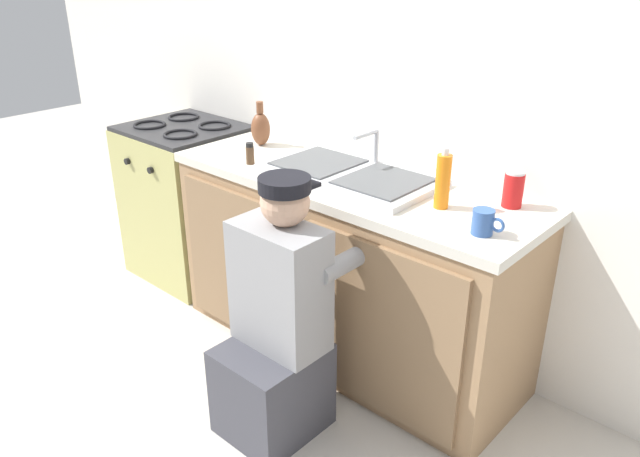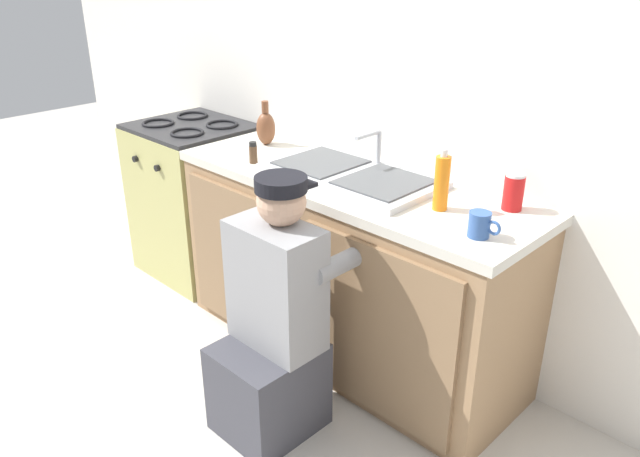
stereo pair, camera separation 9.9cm
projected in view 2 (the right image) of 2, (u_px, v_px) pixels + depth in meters
name	position (u px, v px, depth m)	size (l,w,h in m)	color
ground_plane	(306.00, 373.00, 3.00)	(12.00, 12.00, 0.00)	beige
back_wall	(402.00, 93.00, 2.91)	(6.00, 0.10, 2.50)	silver
counter_cabinet	(348.00, 273.00, 3.01)	(1.77, 0.62, 0.87)	#997551
countertop	(351.00, 183.00, 2.83)	(1.81, 0.62, 0.04)	beige
sink_double_basin	(351.00, 174.00, 2.81)	(0.80, 0.44, 0.19)	silver
stove_range	(197.00, 199.00, 3.80)	(0.65, 0.62, 0.94)	tan
plumber_person	(274.00, 331.00, 2.52)	(0.42, 0.61, 1.10)	#3F3F47
soap_bottle_orange	(442.00, 183.00, 2.44)	(0.06, 0.06, 0.25)	orange
vase_decorative	(266.00, 128.00, 3.26)	(0.10, 0.10, 0.23)	brown
spice_bottle_pepper	(253.00, 153.00, 3.00)	(0.04, 0.04, 0.10)	#513823
soda_cup_red	(514.00, 192.00, 2.46)	(0.08, 0.08, 0.15)	red
coffee_mug	(480.00, 225.00, 2.24)	(0.13, 0.08, 0.09)	#335699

